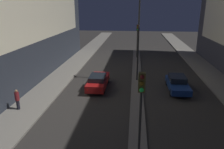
# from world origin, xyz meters

# --- Properties ---
(median_strip) EXTENTS (1.14, 33.15, 0.14)m
(median_strip) POSITION_xyz_m (0.00, 17.58, 0.07)
(median_strip) COLOR #66605B
(median_strip) RESTS_ON ground
(traffic_light_near) EXTENTS (0.32, 0.42, 5.08)m
(traffic_light_near) POSITION_xyz_m (0.00, 3.68, 3.84)
(traffic_light_near) COLOR black
(traffic_light_near) RESTS_ON median_strip
(traffic_light_mid) EXTENTS (0.32, 0.42, 5.08)m
(traffic_light_mid) POSITION_xyz_m (0.00, 28.46, 3.84)
(traffic_light_mid) COLOR black
(traffic_light_mid) RESTS_ON median_strip
(street_lamp) EXTENTS (0.54, 0.54, 9.93)m
(street_lamp) POSITION_xyz_m (0.00, 17.46, 6.80)
(street_lamp) COLOR black
(street_lamp) RESTS_ON median_strip
(car_left_lane) EXTENTS (1.75, 4.82, 1.45)m
(car_left_lane) POSITION_xyz_m (-3.92, 14.87, 0.75)
(car_left_lane) COLOR maroon
(car_left_lane) RESTS_ON ground
(car_right_lane) EXTENTS (1.79, 4.56, 1.44)m
(car_right_lane) POSITION_xyz_m (3.92, 15.05, 0.73)
(car_right_lane) COLOR navy
(car_right_lane) RESTS_ON ground
(pedestrian_on_left_sidewalk) EXTENTS (0.34, 0.34, 1.66)m
(pedestrian_on_left_sidewalk) POSITION_xyz_m (-9.39, 9.26, 1.03)
(pedestrian_on_left_sidewalk) COLOR black
(pedestrian_on_left_sidewalk) RESTS_ON sidewalk_left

